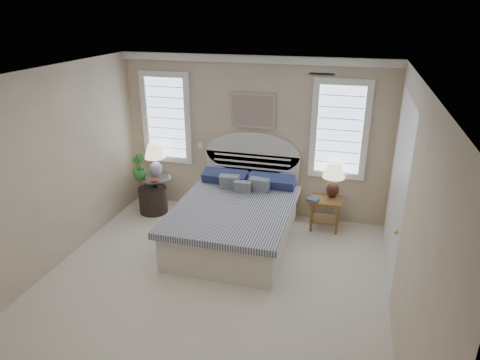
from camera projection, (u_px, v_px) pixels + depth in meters
name	position (u px, v px, depth m)	size (l,w,h in m)	color
floor	(206.00, 294.00, 5.45)	(4.50, 5.00, 0.01)	beige
ceiling	(198.00, 79.00, 4.43)	(4.50, 5.00, 0.01)	silver
wall_back	(253.00, 138.00, 7.17)	(4.50, 0.02, 2.70)	tan
wall_left	(37.00, 178.00, 5.49)	(0.02, 5.00, 2.70)	tan
wall_right	(409.00, 221.00, 4.39)	(0.02, 5.00, 2.70)	tan
crown_molding	(254.00, 59.00, 6.65)	(4.50, 0.08, 0.12)	white
hvac_vent	(322.00, 75.00, 4.86)	(0.30, 0.20, 0.02)	#B2B2B2
switch_plate	(200.00, 145.00, 7.47)	(0.08, 0.01, 0.12)	white
window_left	(167.00, 118.00, 7.44)	(0.90, 0.06, 1.60)	silver
window_right	(340.00, 130.00, 6.72)	(0.90, 0.06, 1.60)	silver
painting	(253.00, 111.00, 6.96)	(0.74, 0.04, 0.58)	silver
closet_door	(397.00, 190.00, 5.52)	(0.02, 1.80, 2.40)	silver
bed	(237.00, 217.00, 6.61)	(1.72, 2.28, 1.47)	beige
side_table_left	(156.00, 190.00, 7.54)	(0.56, 0.56, 0.63)	black
nightstand_right	(326.00, 207.00, 6.91)	(0.50, 0.40, 0.53)	brown
floor_pot	(153.00, 200.00, 7.55)	(0.50, 0.50, 0.45)	black
lamp_left	(155.00, 157.00, 7.40)	(0.39, 0.39, 0.58)	white
lamp_right	(334.00, 176.00, 6.82)	(0.36, 0.36, 0.58)	black
potted_plant	(139.00, 167.00, 7.31)	(0.24, 0.24, 0.43)	#31752E
books_left	(155.00, 180.00, 7.32)	(0.18, 0.16, 0.02)	#9C3427
books_right	(313.00, 200.00, 6.76)	(0.21, 0.17, 0.05)	#9C3427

